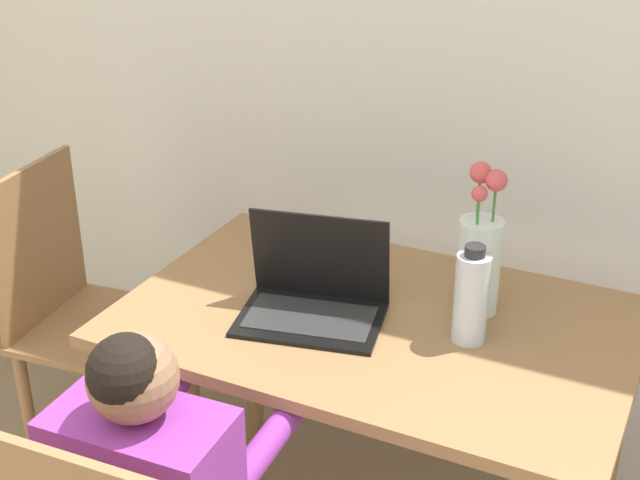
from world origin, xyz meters
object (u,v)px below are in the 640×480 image
at_px(laptop, 314,293).
at_px(flower_vase, 479,257).
at_px(water_bottle, 471,297).
at_px(chair_spare, 83,317).

distance_m(laptop, flower_vase, 0.38).
height_order(laptop, water_bottle, laptop).
height_order(chair_spare, water_bottle, water_bottle).
bearing_deg(laptop, water_bottle, -4.69).
height_order(chair_spare, flower_vase, flower_vase).
relative_size(laptop, water_bottle, 1.60).
bearing_deg(flower_vase, chair_spare, -175.32).
relative_size(chair_spare, laptop, 2.52).
height_order(laptop, flower_vase, flower_vase).
bearing_deg(chair_spare, water_bottle, -98.49).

